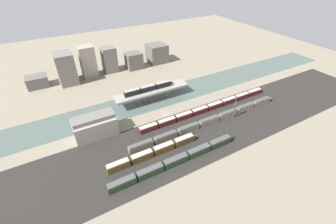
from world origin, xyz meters
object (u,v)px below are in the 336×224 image
at_px(train_yard_far, 211,120).
at_px(warehouse_building, 95,126).
at_px(train_on_bridge, 150,88).
at_px(train_yard_outer, 209,107).
at_px(signal_tower, 235,108).
at_px(train_yard_near, 178,160).
at_px(train_yard_mid, 155,151).

height_order(train_yard_far, warehouse_building, warehouse_building).
bearing_deg(train_on_bridge, warehouse_building, -156.36).
relative_size(train_on_bridge, train_yard_outer, 0.37).
distance_m(warehouse_building, signal_tower, 78.17).
height_order(train_on_bridge, train_yard_far, train_on_bridge).
distance_m(train_on_bridge, train_yard_far, 44.38).
distance_m(train_yard_near, warehouse_building, 47.50).
distance_m(train_yard_outer, signal_tower, 16.12).
distance_m(train_yard_mid, train_yard_far, 39.54).
distance_m(train_on_bridge, signal_tower, 54.00).
bearing_deg(warehouse_building, train_yard_near, -53.87).
relative_size(train_on_bridge, train_yard_near, 0.51).
relative_size(train_yard_near, warehouse_building, 3.15).
relative_size(train_on_bridge, signal_tower, 2.66).
bearing_deg(train_on_bridge, train_yard_mid, -112.50).
bearing_deg(signal_tower, train_yard_far, 170.02).
bearing_deg(train_yard_near, train_yard_far, 27.66).
bearing_deg(warehouse_building, train_yard_mid, -53.63).
xyz_separation_m(train_yard_near, train_yard_far, (31.94, 16.74, -0.06)).
xyz_separation_m(warehouse_building, signal_tower, (74.37, -24.05, 0.81)).
relative_size(train_on_bridge, warehouse_building, 1.62).
bearing_deg(warehouse_building, train_on_bridge, 23.64).
distance_m(train_on_bridge, train_yard_outer, 39.68).
xyz_separation_m(train_on_bridge, train_yard_outer, (27.05, -28.06, -7.44)).
height_order(train_on_bridge, signal_tower, signal_tower).
bearing_deg(train_yard_mid, train_yard_outer, 21.19).
height_order(train_yard_far, signal_tower, signal_tower).
bearing_deg(signal_tower, train_yard_near, -163.02).
relative_size(train_yard_near, train_yard_outer, 0.72).
relative_size(train_yard_mid, train_yard_far, 0.48).
xyz_separation_m(train_yard_mid, train_yard_far, (38.92, 6.93, -0.16)).
height_order(train_yard_far, train_yard_outer, train_yard_far).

